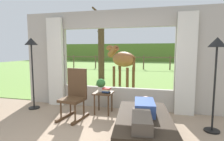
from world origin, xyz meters
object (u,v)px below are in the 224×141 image
(floor_lamp_left, at_px, (32,52))
(book_stack, at_px, (106,90))
(rocking_chair, at_px, (75,94))
(side_table, at_px, (103,96))
(potted_plant, at_px, (101,84))
(floor_lamp_right, at_px, (216,56))
(horse, at_px, (122,60))
(pasture_tree, at_px, (101,46))
(recliner_sofa, at_px, (144,127))
(reclining_person, at_px, (144,111))

(floor_lamp_left, bearing_deg, book_stack, 0.79)
(rocking_chair, height_order, side_table, rocking_chair)
(side_table, xyz_separation_m, floor_lamp_left, (-1.89, -0.09, 1.06))
(side_table, relative_size, potted_plant, 1.63)
(book_stack, xyz_separation_m, floor_lamp_right, (2.19, -0.41, 0.84))
(book_stack, height_order, horse, horse)
(pasture_tree, bearing_deg, floor_lamp_right, -54.31)
(floor_lamp_right, bearing_deg, floor_lamp_left, 174.76)
(recliner_sofa, xyz_separation_m, side_table, (-1.05, 1.10, 0.21))
(potted_plant, xyz_separation_m, floor_lamp_left, (-1.81, -0.15, 0.79))
(recliner_sofa, distance_m, rocking_chair, 1.77)
(reclining_person, xyz_separation_m, book_stack, (-0.96, 1.09, 0.06))
(potted_plant, bearing_deg, pasture_tree, 107.19)
(reclining_person, bearing_deg, rocking_chair, 148.85)
(rocking_chair, distance_m, book_stack, 0.73)
(recliner_sofa, relative_size, pasture_tree, 0.50)
(recliner_sofa, xyz_separation_m, floor_lamp_right, (1.24, 0.63, 1.21))
(side_table, bearing_deg, horse, 92.47)
(floor_lamp_right, height_order, pasture_tree, pasture_tree)
(rocking_chair, bearing_deg, reclining_person, -17.25)
(pasture_tree, bearing_deg, rocking_chair, -79.04)
(side_table, distance_m, book_stack, 0.19)
(horse, relative_size, pasture_tree, 0.48)
(rocking_chair, distance_m, floor_lamp_right, 2.97)
(pasture_tree, bearing_deg, horse, -51.30)
(recliner_sofa, xyz_separation_m, rocking_chair, (-1.59, 0.68, 0.33))
(floor_lamp_right, bearing_deg, rocking_chair, 178.95)
(recliner_sofa, height_order, book_stack, book_stack)
(potted_plant, xyz_separation_m, horse, (-0.05, 3.04, 0.45))
(rocking_chair, bearing_deg, floor_lamp_left, 173.59)
(book_stack, bearing_deg, rocking_chair, -150.80)
(recliner_sofa, bearing_deg, pasture_tree, 107.16)
(recliner_sofa, distance_m, reclining_person, 0.31)
(potted_plant, bearing_deg, book_stack, -35.39)
(side_table, xyz_separation_m, floor_lamp_right, (2.28, -0.47, 1.00))
(book_stack, bearing_deg, potted_plant, 144.61)
(side_table, bearing_deg, rocking_chair, -142.57)
(recliner_sofa, xyz_separation_m, horse, (-1.18, 4.20, 0.94))
(reclining_person, bearing_deg, floor_lamp_left, 153.61)
(rocking_chair, height_order, floor_lamp_right, floor_lamp_right)
(horse, bearing_deg, recliner_sofa, -125.21)
(rocking_chair, relative_size, potted_plant, 3.50)
(recliner_sofa, distance_m, floor_lamp_right, 1.84)
(floor_lamp_right, bearing_deg, horse, 124.08)
(book_stack, bearing_deg, side_table, 145.95)
(recliner_sofa, relative_size, reclining_person, 1.25)
(book_stack, bearing_deg, horse, 94.08)
(side_table, height_order, potted_plant, potted_plant)
(rocking_chair, bearing_deg, book_stack, 36.66)
(floor_lamp_right, bearing_deg, reclining_person, -151.12)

